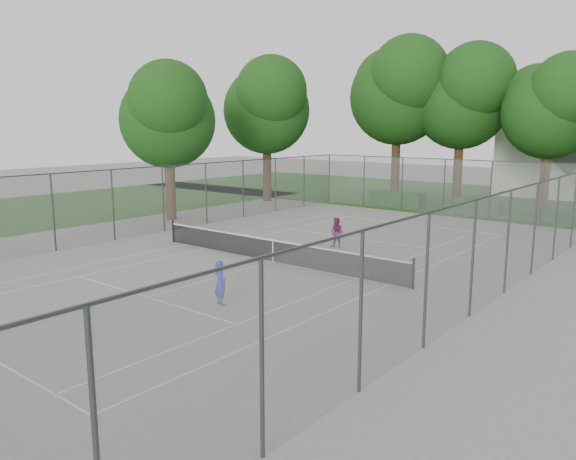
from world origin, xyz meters
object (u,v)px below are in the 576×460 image
Objects in this scene: house at (553,149)px; woman_player at (337,233)px; tennis_net at (273,250)px; girl_player at (220,283)px.

woman_player is at bearing -94.69° from house.
house reaches higher than woman_player.
tennis_net is 9.02× the size of girl_player.
woman_player is (-1.87, 9.33, -0.01)m from girl_player.
house is at bearing 82.96° from woman_player.
woman_player is (0.55, 3.93, 0.19)m from tennis_net.
tennis_net is 9.13× the size of woman_player.
tennis_net is at bearing -95.10° from house.
girl_player is 9.51m from woman_player.
woman_player reaches higher than tennis_net.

